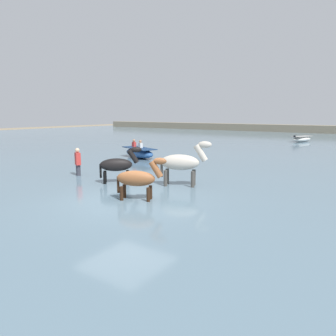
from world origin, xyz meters
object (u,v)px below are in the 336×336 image
(horse_lead_pinto, at_px, (182,164))
(horse_flank_chestnut, at_px, (138,180))
(boat_near_starboard, at_px, (302,139))
(person_spectator_far, at_px, (78,165))
(horse_trailing_black, at_px, (118,166))
(boat_mid_channel, at_px, (139,153))

(horse_lead_pinto, bearing_deg, horse_flank_chestnut, -92.23)
(horse_flank_chestnut, distance_m, boat_near_starboard, 25.08)
(horse_flank_chestnut, bearing_deg, person_spectator_far, 162.15)
(horse_flank_chestnut, height_order, boat_near_starboard, horse_flank_chestnut)
(horse_lead_pinto, relative_size, horse_flank_chestnut, 1.19)
(horse_trailing_black, xyz_separation_m, boat_near_starboard, (1.97, 23.60, -0.41))
(horse_lead_pinto, xyz_separation_m, horse_trailing_black, (-2.38, -0.99, -0.17))
(horse_lead_pinto, distance_m, person_spectator_far, 4.96)
(horse_flank_chestnut, relative_size, boat_mid_channel, 0.60)
(horse_flank_chestnut, bearing_deg, horse_lead_pinto, 87.77)
(horse_trailing_black, height_order, boat_near_starboard, horse_trailing_black)
(horse_trailing_black, bearing_deg, horse_flank_chestnut, -32.91)
(person_spectator_far, bearing_deg, horse_trailing_black, -1.30)
(boat_mid_channel, bearing_deg, person_spectator_far, -76.59)
(horse_lead_pinto, xyz_separation_m, boat_near_starboard, (-0.40, 22.61, -0.59))
(horse_trailing_black, bearing_deg, boat_near_starboard, 85.22)
(boat_near_starboard, height_order, person_spectator_far, person_spectator_far)
(boat_near_starboard, bearing_deg, horse_flank_chestnut, -89.29)
(person_spectator_far, bearing_deg, boat_mid_channel, 103.41)
(horse_trailing_black, height_order, person_spectator_far, horse_trailing_black)
(boat_mid_channel, relative_size, person_spectator_far, 1.83)
(boat_near_starboard, bearing_deg, horse_trailing_black, -94.78)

